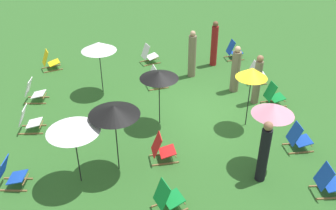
# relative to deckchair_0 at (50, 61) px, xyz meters

# --- Properties ---
(ground_plane) EXTENTS (40.00, 40.00, 0.00)m
(ground_plane) POSITION_rel_deckchair_0_xyz_m (-4.39, -5.32, -0.37)
(ground_plane) COLOR #2D6026
(deckchair_0) EXTENTS (0.67, 0.86, 0.83)m
(deckchair_0) POSITION_rel_deckchair_0_xyz_m (0.00, 0.00, 0.00)
(deckchair_0) COLOR olive
(deckchair_0) RESTS_ON ground
(deckchair_2) EXTENTS (0.50, 0.77, 0.83)m
(deckchair_2) POSITION_rel_deckchair_0_xyz_m (-6.60, -7.52, 0.00)
(deckchair_2) COLOR olive
(deckchair_2) RESTS_ON ground
(deckchair_3) EXTENTS (0.50, 0.77, 0.83)m
(deckchair_3) POSITION_rel_deckchair_0_xyz_m (-6.45, -3.60, 0.00)
(deckchair_3) COLOR olive
(deckchair_3) RESTS_ON ground
(deckchair_4) EXTENTS (0.67, 0.86, 0.83)m
(deckchair_4) POSITION_rel_deckchair_0_xyz_m (-0.05, -4.04, 0.00)
(deckchair_4) COLOR olive
(deckchair_4) RESTS_ON ground
(deckchair_5) EXTENTS (0.55, 0.80, 0.83)m
(deckchair_5) POSITION_rel_deckchair_0_xyz_m (-8.39, -7.43, 0.00)
(deckchair_5) COLOR olive
(deckchair_5) RESTS_ON ground
(deckchair_6) EXTENTS (0.68, 0.87, 0.83)m
(deckchair_6) POSITION_rel_deckchair_0_xyz_m (-8.28, -3.45, 0.00)
(deckchair_6) COLOR olive
(deckchair_6) RESTS_ON ground
(deckchair_7) EXTENTS (0.61, 0.84, 0.83)m
(deckchair_7) POSITION_rel_deckchair_0_xyz_m (-6.80, 0.32, 0.00)
(deckchair_7) COLOR olive
(deckchair_7) RESTS_ON ground
(deckchair_8) EXTENTS (0.56, 0.81, 0.83)m
(deckchair_8) POSITION_rel_deckchair_0_xyz_m (-2.44, -7.82, 0.00)
(deckchair_8) COLOR olive
(deckchair_8) RESTS_ON ground
(deckchair_9) EXTENTS (0.57, 0.81, 0.83)m
(deckchair_9) POSITION_rel_deckchair_0_xyz_m (-2.20, -4.04, 0.00)
(deckchair_9) COLOR olive
(deckchair_9) RESTS_ON ground
(deckchair_10) EXTENTS (0.50, 0.77, 0.83)m
(deckchair_10) POSITION_rel_deckchair_0_xyz_m (-0.24, -7.68, 0.00)
(deckchair_10) COLOR olive
(deckchair_10) RESTS_ON ground
(deckchair_11) EXTENTS (0.59, 0.83, 0.83)m
(deckchair_11) POSITION_rel_deckchair_0_xyz_m (-2.51, 0.30, 0.00)
(deckchair_11) COLOR olive
(deckchair_11) RESTS_ON ground
(deckchair_12) EXTENTS (0.51, 0.78, 0.83)m
(deckchair_12) POSITION_rel_deckchair_0_xyz_m (-4.17, -7.82, 0.00)
(deckchair_12) COLOR olive
(deckchair_12) RESTS_ON ground
(deckchair_13) EXTENTS (0.56, 0.81, 0.83)m
(deckchair_13) POSITION_rel_deckchair_0_xyz_m (-4.35, 0.22, 0.00)
(deckchair_13) COLOR olive
(deckchair_13) RESTS_ON ground
(umbrella_0) EXTENTS (1.30, 1.30, 1.99)m
(umbrella_0) POSITION_rel_deckchair_0_xyz_m (-6.62, -2.40, 1.49)
(umbrella_0) COLOR black
(umbrella_0) RESTS_ON ground
(umbrella_1) EXTENTS (0.95, 0.95, 2.00)m
(umbrella_1) POSITION_rel_deckchair_0_xyz_m (-5.17, -6.49, 1.46)
(umbrella_1) COLOR black
(umbrella_1) RESTS_ON ground
(umbrella_2) EXTENTS (1.09, 1.09, 1.91)m
(umbrella_2) POSITION_rel_deckchair_0_xyz_m (-7.06, -6.37, 1.38)
(umbrella_2) COLOR black
(umbrella_2) RESTS_ON ground
(umbrella_3) EXTENTS (1.22, 1.22, 1.93)m
(umbrella_3) POSITION_rel_deckchair_0_xyz_m (-2.24, -2.07, 1.40)
(umbrella_3) COLOR black
(umbrella_3) RESTS_ON ground
(umbrella_4) EXTENTS (1.30, 1.30, 1.80)m
(umbrella_4) POSITION_rel_deckchair_0_xyz_m (-6.94, -1.40, 1.31)
(umbrella_4) COLOR black
(umbrella_4) RESTS_ON ground
(umbrella_5) EXTENTS (1.18, 1.18, 1.83)m
(umbrella_5) POSITION_rel_deckchair_0_xyz_m (-4.62, -3.81, 1.35)
(umbrella_5) COLOR black
(umbrella_5) RESTS_ON ground
(person_0) EXTENTS (0.37, 0.37, 1.88)m
(person_0) POSITION_rel_deckchair_0_xyz_m (-0.67, -6.67, 0.54)
(person_0) COLOR maroon
(person_0) RESTS_ON ground
(person_1) EXTENTS (0.39, 0.39, 1.75)m
(person_1) POSITION_rel_deckchair_0_xyz_m (-2.96, -6.82, 0.46)
(person_1) COLOR #72664C
(person_1) RESTS_ON ground
(person_2) EXTENTS (0.34, 0.34, 1.78)m
(person_2) POSITION_rel_deckchair_0_xyz_m (-3.90, -7.27, 0.50)
(person_2) COLOR #72664C
(person_2) RESTS_ON ground
(person_3) EXTENTS (0.30, 0.30, 1.86)m
(person_3) POSITION_rel_deckchair_0_xyz_m (-1.52, -5.55, 0.52)
(person_3) COLOR #72664C
(person_3) RESTS_ON ground
(person_4) EXTENTS (0.36, 0.36, 1.79)m
(person_4) POSITION_rel_deckchair_0_xyz_m (-7.64, -6.00, 0.51)
(person_4) COLOR black
(person_4) RESTS_ON ground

